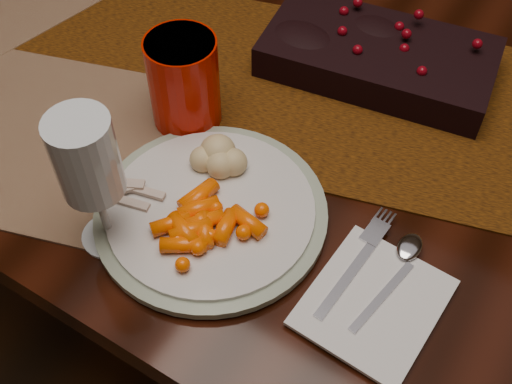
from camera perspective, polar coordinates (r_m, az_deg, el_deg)
The scene contains 14 objects.
floor at distance 1.54m, azimuth 4.93°, elevation -11.11°, with size 5.00×5.00×0.00m, color black.
dining_table at distance 1.22m, azimuth 6.12°, elevation -2.91°, with size 1.80×1.00×0.75m, color black.
table_runner at distance 0.91m, azimuth 3.29°, elevation 9.42°, with size 1.69×0.35×0.00m, color #361B08.
centerpiece at distance 0.93m, azimuth 10.87°, elevation 12.08°, with size 0.32×0.16×0.06m, color black, non-canonical shape.
placemat_main at distance 0.90m, azimuth -20.47°, elevation 5.08°, with size 0.41×0.30×0.00m, color brown.
dinner_plate at distance 0.75m, azimuth -4.02°, elevation -1.72°, with size 0.27×0.27×0.02m, color silver.
baby_carrots at distance 0.72m, azimuth -4.22°, elevation -2.90°, with size 0.11×0.09×0.02m, color #FF5600, non-canonical shape.
mashed_potatoes at distance 0.77m, azimuth -3.31°, elevation 3.75°, with size 0.08×0.07×0.04m, color #E0BE76, non-canonical shape.
turkey_shreds at distance 0.76m, azimuth -10.81°, elevation 0.25°, with size 0.07×0.06×0.02m, color #BBA79B, non-canonical shape.
napkin at distance 0.70m, azimuth 10.41°, elevation -9.62°, with size 0.13×0.15×0.01m, color silver.
fork at distance 0.71m, azimuth 8.66°, elevation -6.62°, with size 0.02×0.15×0.00m, color silver, non-canonical shape.
spoon at distance 0.71m, azimuth 11.90°, elevation -7.71°, with size 0.03×0.14×0.00m, color white, non-canonical shape.
red_cup at distance 0.82m, azimuth -6.43°, elevation 9.71°, with size 0.09×0.09×0.12m, color #B60F00.
wine_glass at distance 0.69m, azimuth -14.16°, elevation 0.55°, with size 0.07×0.07×0.18m, color silver, non-canonical shape.
Camera 1 is at (0.26, -0.67, 1.36)m, focal length 45.00 mm.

